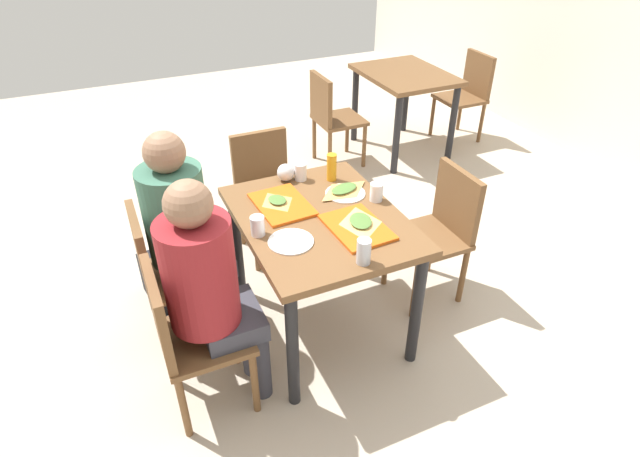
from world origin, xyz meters
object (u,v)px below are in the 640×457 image
(foil_bundle, at_px, (286,172))
(handbag, at_px, (161,281))
(chair_near_right, at_px, (185,332))
(chair_left_end, at_px, (266,185))
(chair_far_side, at_px, (441,226))
(background_chair_near, at_px, (331,114))
(tray_red_near, at_px, (282,204))
(condiment_bottle, at_px, (332,167))
(person_in_red, at_px, (185,224))
(paper_plate_center, at_px, (345,193))
(pizza_slice_a, at_px, (277,201))
(soda_can, at_px, (364,251))
(pizza_slice_b, at_px, (361,222))
(plastic_cup_b, at_px, (258,226))
(person_in_brown_jacket, at_px, (209,283))
(paper_plate_near_edge, at_px, (291,242))
(chair_near_left, at_px, (165,269))
(background_table, at_px, (404,86))
(plastic_cup_c, at_px, (300,172))
(background_chair_far, at_px, (468,91))
(plastic_cup_a, at_px, (376,192))
(main_table, at_px, (320,234))
(tray_red_far, at_px, (357,227))

(foil_bundle, bearing_deg, handbag, -102.38)
(chair_near_right, height_order, chair_left_end, same)
(chair_far_side, relative_size, background_chair_near, 1.00)
(tray_red_near, distance_m, condiment_bottle, 0.40)
(chair_near_right, distance_m, person_in_red, 0.58)
(paper_plate_center, distance_m, handbag, 1.28)
(handbag, bearing_deg, tray_red_near, 57.20)
(pizza_slice_a, distance_m, soda_can, 0.66)
(pizza_slice_b, bearing_deg, background_chair_near, 158.65)
(background_chair_near, bearing_deg, chair_far_side, -4.74)
(tray_red_near, xyz_separation_m, paper_plate_center, (0.03, 0.36, -0.00))
(soda_can, relative_size, handbag, 0.38)
(plastic_cup_b, distance_m, foil_bundle, 0.56)
(paper_plate_center, bearing_deg, person_in_brown_jacket, -64.87)
(person_in_brown_jacket, relative_size, background_chair_near, 1.49)
(tray_red_near, xyz_separation_m, paper_plate_near_edge, (0.33, -0.08, -0.00))
(chair_near_left, xyz_separation_m, chair_far_side, (0.25, 1.57, 0.00))
(chair_left_end, height_order, condiment_bottle, condiment_bottle)
(paper_plate_near_edge, relative_size, background_table, 0.24)
(plastic_cup_c, bearing_deg, background_chair_far, 121.84)
(chair_near_left, distance_m, chair_left_end, 1.01)
(chair_left_end, bearing_deg, paper_plate_center, 16.64)
(chair_near_right, relative_size, chair_far_side, 1.00)
(tray_red_near, bearing_deg, person_in_brown_jacket, -49.46)
(condiment_bottle, bearing_deg, paper_plate_center, 0.00)
(pizza_slice_a, bearing_deg, handbag, -122.33)
(paper_plate_near_edge, xyz_separation_m, condiment_bottle, (-0.48, 0.44, 0.08))
(soda_can, bearing_deg, handbag, -141.59)
(paper_plate_center, xyz_separation_m, plastic_cup_c, (-0.25, -0.16, 0.05))
(chair_near_left, relative_size, condiment_bottle, 5.19)
(person_in_red, bearing_deg, handbag, -156.06)
(chair_near_right, height_order, person_in_brown_jacket, person_in_brown_jacket)
(person_in_brown_jacket, height_order, condiment_bottle, person_in_brown_jacket)
(person_in_red, relative_size, background_table, 1.38)
(chair_far_side, xyz_separation_m, plastic_cup_a, (-0.03, -0.44, 0.32))
(main_table, bearing_deg, chair_near_left, -107.93)
(paper_plate_near_edge, bearing_deg, main_table, 124.61)
(chair_left_end, height_order, tray_red_far, chair_left_end)
(paper_plate_near_edge, relative_size, foil_bundle, 2.20)
(plastic_cup_a, bearing_deg, condiment_bottle, -158.44)
(chair_left_end, distance_m, background_chair_far, 2.60)
(plastic_cup_c, bearing_deg, paper_plate_near_edge, -26.70)
(foil_bundle, bearing_deg, background_chair_far, 120.53)
(pizza_slice_a, distance_m, handbag, 0.99)
(chair_far_side, height_order, background_chair_near, same)
(main_table, relative_size, person_in_red, 0.82)
(person_in_brown_jacket, height_order, handbag, person_in_brown_jacket)
(chair_near_left, distance_m, tray_red_near, 0.71)
(person_in_brown_jacket, height_order, pizza_slice_b, person_in_brown_jacket)
(plastic_cup_b, bearing_deg, pizza_slice_a, 140.80)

